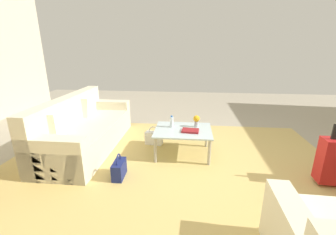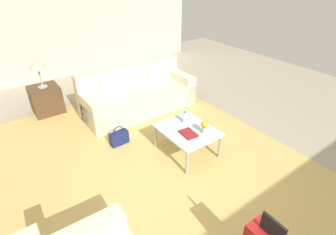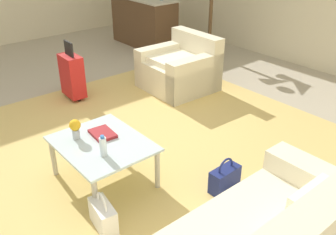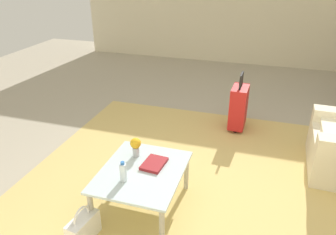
{
  "view_description": "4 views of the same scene",
  "coord_description": "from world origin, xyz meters",
  "px_view_note": "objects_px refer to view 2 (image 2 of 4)",
  "views": [
    {
      "loc": [
        0.3,
        3.0,
        1.76
      ],
      "look_at": [
        0.65,
        -0.44,
        0.67
      ],
      "focal_mm": 24.0,
      "sensor_mm": 36.0,
      "label": 1
    },
    {
      "loc": [
        -2.25,
        1.8,
        2.74
      ],
      "look_at": [
        0.26,
        -0.02,
        0.9
      ],
      "focal_mm": 28.0,
      "sensor_mm": 36.0,
      "label": 2
    },
    {
      "loc": [
        3.13,
        -1.96,
        2.31
      ],
      "look_at": [
        0.95,
        -0.14,
        0.81
      ],
      "focal_mm": 40.0,
      "sensor_mm": 36.0,
      "label": 3
    },
    {
      "loc": [
        2.79,
        0.5,
        2.27
      ],
      "look_at": [
        -0.17,
        -0.42,
        0.76
      ],
      "focal_mm": 35.0,
      "sensor_mm": 36.0,
      "label": 4
    }
  ],
  "objects_px": {
    "couch": "(137,95)",
    "coffee_table": "(187,132)",
    "coffee_table_book": "(188,134)",
    "handbag_navy": "(119,138)",
    "flower_vase": "(204,126)",
    "side_table": "(46,100)",
    "handbag_white": "(182,124)",
    "table_lamp": "(37,64)",
    "water_bottle": "(185,117)"
  },
  "relations": [
    {
      "from": "couch",
      "to": "coffee_table",
      "type": "height_order",
      "value": "couch"
    },
    {
      "from": "coffee_table_book",
      "to": "handbag_navy",
      "type": "bearing_deg",
      "value": 41.66
    },
    {
      "from": "coffee_table",
      "to": "flower_vase",
      "type": "relative_size",
      "value": 4.56
    },
    {
      "from": "coffee_table",
      "to": "side_table",
      "type": "distance_m",
      "value": 3.18
    },
    {
      "from": "coffee_table_book",
      "to": "handbag_white",
      "type": "distance_m",
      "value": 0.86
    },
    {
      "from": "flower_vase",
      "to": "side_table",
      "type": "xyz_separation_m",
      "value": [
        3.02,
        1.65,
        -0.29
      ]
    },
    {
      "from": "coffee_table",
      "to": "table_lamp",
      "type": "xyz_separation_m",
      "value": [
        2.8,
        1.5,
        0.65
      ]
    },
    {
      "from": "coffee_table",
      "to": "handbag_white",
      "type": "bearing_deg",
      "value": -32.45
    },
    {
      "from": "flower_vase",
      "to": "side_table",
      "type": "relative_size",
      "value": 0.36
    },
    {
      "from": "coffee_table_book",
      "to": "handbag_navy",
      "type": "height_order",
      "value": "coffee_table_book"
    },
    {
      "from": "coffee_table_book",
      "to": "coffee_table",
      "type": "bearing_deg",
      "value": -28.66
    },
    {
      "from": "coffee_table",
      "to": "side_table",
      "type": "bearing_deg",
      "value": 28.18
    },
    {
      "from": "water_bottle",
      "to": "coffee_table_book",
      "type": "distance_m",
      "value": 0.38
    },
    {
      "from": "side_table",
      "to": "handbag_white",
      "type": "bearing_deg",
      "value": -140.54
    },
    {
      "from": "table_lamp",
      "to": "handbag_white",
      "type": "height_order",
      "value": "table_lamp"
    },
    {
      "from": "side_table",
      "to": "water_bottle",
      "type": "bearing_deg",
      "value": -148.39
    },
    {
      "from": "couch",
      "to": "table_lamp",
      "type": "xyz_separation_m",
      "value": [
        1.0,
        1.6,
        0.73
      ]
    },
    {
      "from": "side_table",
      "to": "table_lamp",
      "type": "bearing_deg",
      "value": 0.0
    },
    {
      "from": "coffee_table",
      "to": "handbag_navy",
      "type": "xyz_separation_m",
      "value": [
        0.86,
        0.81,
        -0.26
      ]
    },
    {
      "from": "couch",
      "to": "coffee_table",
      "type": "relative_size",
      "value": 2.5
    },
    {
      "from": "water_bottle",
      "to": "handbag_navy",
      "type": "height_order",
      "value": "water_bottle"
    },
    {
      "from": "coffee_table",
      "to": "water_bottle",
      "type": "height_order",
      "value": "water_bottle"
    },
    {
      "from": "flower_vase",
      "to": "table_lamp",
      "type": "height_order",
      "value": "table_lamp"
    },
    {
      "from": "couch",
      "to": "flower_vase",
      "type": "distance_m",
      "value": 2.04
    },
    {
      "from": "couch",
      "to": "table_lamp",
      "type": "distance_m",
      "value": 2.02
    },
    {
      "from": "handbag_white",
      "to": "flower_vase",
      "type": "bearing_deg",
      "value": 165.42
    },
    {
      "from": "coffee_table_book",
      "to": "handbag_white",
      "type": "height_order",
      "value": "coffee_table_book"
    },
    {
      "from": "water_bottle",
      "to": "coffee_table",
      "type": "bearing_deg",
      "value": 153.43
    },
    {
      "from": "couch",
      "to": "flower_vase",
      "type": "xyz_separation_m",
      "value": [
        -2.02,
        -0.05,
        0.26
      ]
    },
    {
      "from": "couch",
      "to": "handbag_white",
      "type": "height_order",
      "value": "couch"
    },
    {
      "from": "side_table",
      "to": "table_lamp",
      "type": "xyz_separation_m",
      "value": [
        0.0,
        0.0,
        0.77
      ]
    },
    {
      "from": "couch",
      "to": "handbag_white",
      "type": "distance_m",
      "value": 1.28
    },
    {
      "from": "water_bottle",
      "to": "side_table",
      "type": "bearing_deg",
      "value": 31.61
    },
    {
      "from": "table_lamp",
      "to": "handbag_white",
      "type": "xyz_separation_m",
      "value": [
        -2.25,
        -1.85,
        -0.91
      ]
    },
    {
      "from": "side_table",
      "to": "handbag_navy",
      "type": "relative_size",
      "value": 1.6
    },
    {
      "from": "flower_vase",
      "to": "table_lamp",
      "type": "bearing_deg",
      "value": 28.65
    },
    {
      "from": "flower_vase",
      "to": "couch",
      "type": "bearing_deg",
      "value": 1.42
    },
    {
      "from": "coffee_table_book",
      "to": "table_lamp",
      "type": "bearing_deg",
      "value": 30.96
    },
    {
      "from": "table_lamp",
      "to": "handbag_navy",
      "type": "xyz_separation_m",
      "value": [
        -1.94,
        -0.69,
        -0.91
      ]
    },
    {
      "from": "table_lamp",
      "to": "handbag_navy",
      "type": "bearing_deg",
      "value": -160.37
    },
    {
      "from": "couch",
      "to": "water_bottle",
      "type": "xyz_separation_m",
      "value": [
        -1.6,
        0.0,
        0.23
      ]
    },
    {
      "from": "flower_vase",
      "to": "handbag_navy",
      "type": "height_order",
      "value": "flower_vase"
    },
    {
      "from": "water_bottle",
      "to": "table_lamp",
      "type": "xyz_separation_m",
      "value": [
        2.6,
        1.6,
        0.5
      ]
    },
    {
      "from": "couch",
      "to": "handbag_white",
      "type": "xyz_separation_m",
      "value": [
        -1.25,
        -0.25,
        -0.18
      ]
    },
    {
      "from": "water_bottle",
      "to": "coffee_table_book",
      "type": "bearing_deg",
      "value": 150.64
    },
    {
      "from": "flower_vase",
      "to": "table_lamp",
      "type": "distance_m",
      "value": 3.47
    },
    {
      "from": "coffee_table",
      "to": "table_lamp",
      "type": "height_order",
      "value": "table_lamp"
    },
    {
      "from": "coffee_table_book",
      "to": "side_table",
      "type": "bearing_deg",
      "value": 30.96
    },
    {
      "from": "water_bottle",
      "to": "flower_vase",
      "type": "relative_size",
      "value": 1.0
    },
    {
      "from": "water_bottle",
      "to": "side_table",
      "type": "xyz_separation_m",
      "value": [
        2.6,
        1.6,
        -0.26
      ]
    }
  ]
}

